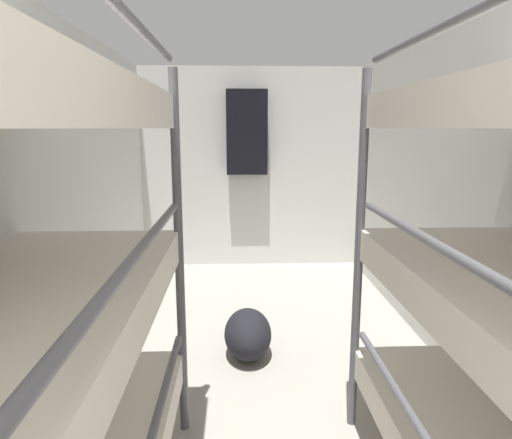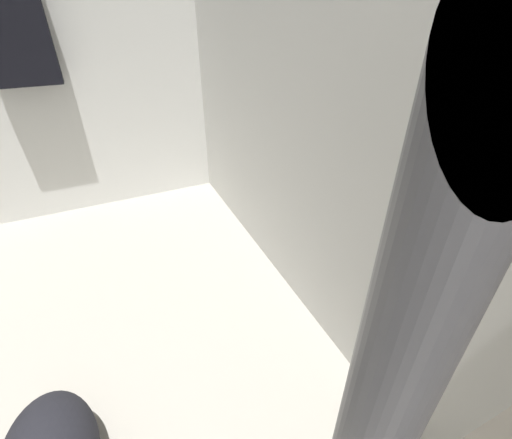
# 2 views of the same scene
# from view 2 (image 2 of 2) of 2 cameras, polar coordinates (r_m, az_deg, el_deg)

# --- Properties ---
(wall_back) EXTENTS (2.54, 0.06, 2.21)m
(wall_back) POSITION_cam_2_polar(r_m,az_deg,el_deg) (3.09, -32.91, 19.67)
(wall_back) COLOR silver
(wall_back) RESTS_ON ground_plane
(hanging_coat) EXTENTS (0.44, 0.12, 0.90)m
(hanging_coat) POSITION_cam_2_polar(r_m,az_deg,el_deg) (2.91, -36.61, 26.42)
(hanging_coat) COLOR black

